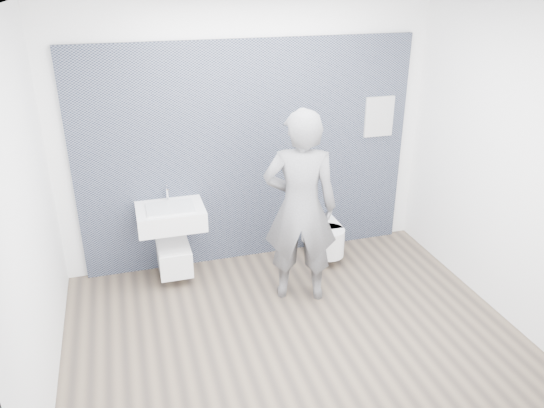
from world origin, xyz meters
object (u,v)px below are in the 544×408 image
object	(u,v)px
toilet_rounded	(325,237)
visitor	(300,208)
toilet_square	(174,255)
washbasin	(171,216)

from	to	relation	value
toilet_rounded	visitor	bearing A→B (deg)	-130.36
toilet_square	toilet_rounded	world-z (taller)	toilet_square
washbasin	toilet_square	world-z (taller)	washbasin
washbasin	toilet_square	xyz separation A→B (m)	(0.00, 0.01, -0.46)
visitor	toilet_square	bearing A→B (deg)	-12.03
washbasin	toilet_square	distance (m)	0.46
washbasin	toilet_rounded	world-z (taller)	washbasin
washbasin	visitor	distance (m)	1.35
washbasin	toilet_rounded	size ratio (longest dim) A/B	1.14
toilet_square	toilet_rounded	distance (m)	1.68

